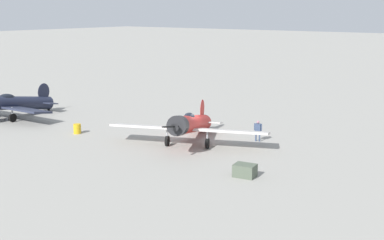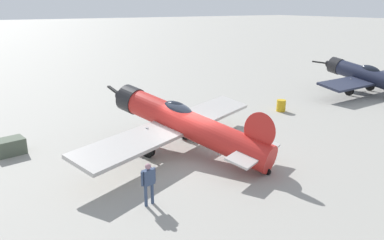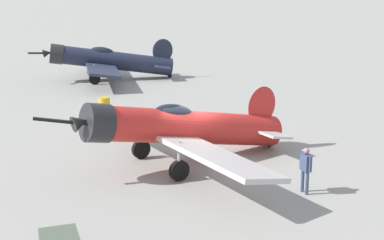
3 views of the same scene
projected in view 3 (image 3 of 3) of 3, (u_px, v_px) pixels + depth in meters
name	position (u px, v px, depth m)	size (l,w,h in m)	color
ground_plane	(192.00, 162.00, 23.37)	(400.00, 400.00, 0.00)	gray
airplane_foreground	(181.00, 128.00, 22.73)	(10.30, 12.01, 3.04)	red
airplane_mid_apron	(107.00, 60.00, 41.11)	(10.36, 10.63, 3.01)	#1E2338
ground_crew_mechanic	(306.00, 166.00, 19.84)	(0.31, 0.64, 1.67)	#384766
fuel_drum	(104.00, 105.00, 31.84)	(0.66, 0.66, 0.82)	gold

